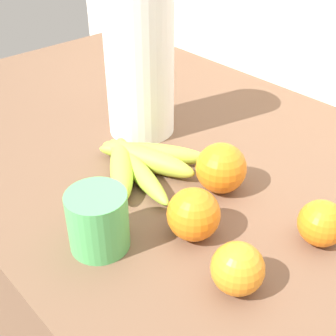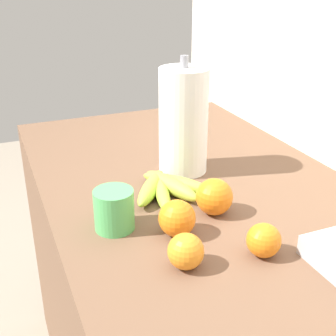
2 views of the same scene
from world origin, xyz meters
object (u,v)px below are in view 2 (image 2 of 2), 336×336
object	(u,v)px
banana_bunch	(165,187)
paper_towel_roll	(183,121)
orange_center	(264,240)
orange_right	(214,197)
orange_back_left	(186,251)
orange_back_right	(177,218)
mug	(114,210)

from	to	relation	value
banana_bunch	paper_towel_roll	world-z (taller)	paper_towel_roll
orange_center	orange_right	distance (m)	0.18
orange_back_left	orange_right	world-z (taller)	orange_right
orange_back_left	orange_center	bearing A→B (deg)	81.67
orange_back_right	orange_right	xyz separation A→B (m)	(-0.05, 0.11, 0.00)
paper_towel_roll	orange_right	bearing A→B (deg)	-7.44
orange_center	orange_back_right	bearing A→B (deg)	-136.26
orange_back_left	orange_back_right	distance (m)	0.11
banana_bunch	orange_back_right	bearing A→B (deg)	-14.65
banana_bunch	orange_back_right	size ratio (longest dim) A/B	2.86
orange_center	orange_back_right	size ratio (longest dim) A/B	0.87
banana_bunch	paper_towel_roll	bearing A→B (deg)	139.30
orange_center	orange_right	xyz separation A→B (m)	(-0.18, -0.01, 0.01)
mug	banana_bunch	bearing A→B (deg)	123.69
orange_right	paper_towel_roll	distance (m)	0.26
orange_back_right	paper_towel_roll	world-z (taller)	paper_towel_roll
orange_center	orange_back_right	world-z (taller)	orange_back_right
banana_bunch	mug	distance (m)	0.19
orange_right	orange_center	bearing A→B (deg)	3.81
orange_center	orange_right	bearing A→B (deg)	-176.19
paper_towel_roll	mug	bearing A→B (deg)	-49.49
orange_back_right	orange_right	distance (m)	0.12
orange_center	orange_back_right	distance (m)	0.18
orange_center	paper_towel_roll	xyz separation A→B (m)	(-0.41, 0.02, 0.10)
orange_center	orange_back_left	xyz separation A→B (m)	(-0.02, -0.15, 0.00)
banana_bunch	orange_right	bearing A→B (deg)	26.75
banana_bunch	mug	bearing A→B (deg)	-56.31
paper_towel_roll	mug	world-z (taller)	paper_towel_roll
orange_back_left	orange_right	xyz separation A→B (m)	(-0.15, 0.14, 0.01)
banana_bunch	orange_center	distance (m)	0.31
orange_center	mug	distance (m)	0.30
orange_back_right	orange_right	size ratio (longest dim) A/B	0.93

